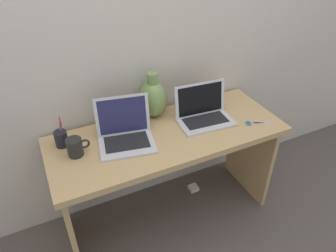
# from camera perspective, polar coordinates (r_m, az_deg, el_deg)

# --- Properties ---
(ground_plane) EXTENTS (6.00, 6.00, 0.00)m
(ground_plane) POSITION_cam_1_polar(r_m,az_deg,el_deg) (2.38, 0.00, -15.42)
(ground_plane) COLOR #564C47
(back_wall) EXTENTS (4.40, 0.04, 2.40)m
(back_wall) POSITION_cam_1_polar(r_m,az_deg,el_deg) (1.92, -4.24, 15.58)
(back_wall) COLOR beige
(back_wall) RESTS_ON ground
(desk) EXTENTS (1.41, 0.56, 0.72)m
(desk) POSITION_cam_1_polar(r_m,az_deg,el_deg) (1.98, 0.00, -4.93)
(desk) COLOR tan
(desk) RESTS_ON ground
(laptop_left) EXTENTS (0.35, 0.31, 0.25)m
(laptop_left) POSITION_cam_1_polar(r_m,az_deg,el_deg) (1.81, -7.78, -0.80)
(laptop_left) COLOR silver
(laptop_left) RESTS_ON desk
(laptop_right) EXTENTS (0.35, 0.25, 0.22)m
(laptop_right) POSITION_cam_1_polar(r_m,az_deg,el_deg) (1.99, 6.31, 2.72)
(laptop_right) COLOR silver
(laptop_right) RESTS_ON desk
(green_vase) EXTENTS (0.18, 0.18, 0.30)m
(green_vase) POSITION_cam_1_polar(r_m,az_deg,el_deg) (1.98, -2.73, 5.02)
(green_vase) COLOR #75934C
(green_vase) RESTS_ON desk
(coffee_mug) EXTENTS (0.12, 0.08, 0.10)m
(coffee_mug) POSITION_cam_1_polar(r_m,az_deg,el_deg) (1.76, -16.37, -3.66)
(coffee_mug) COLOR black
(coffee_mug) RESTS_ON desk
(pen_cup) EXTENTS (0.07, 0.07, 0.19)m
(pen_cup) POSITION_cam_1_polar(r_m,az_deg,el_deg) (1.86, -18.68, -2.11)
(pen_cup) COLOR black
(pen_cup) RESTS_ON desk
(scissors) EXTENTS (0.14, 0.08, 0.01)m
(scissors) POSITION_cam_1_polar(r_m,az_deg,el_deg) (2.03, 15.04, 0.53)
(scissors) COLOR #B7B7BC
(scissors) RESTS_ON desk
(power_brick) EXTENTS (0.07, 0.07, 0.03)m
(power_brick) POSITION_cam_1_polar(r_m,az_deg,el_deg) (2.54, 4.60, -11.07)
(power_brick) COLOR white
(power_brick) RESTS_ON ground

